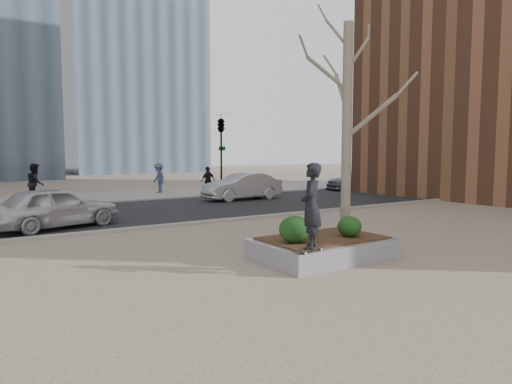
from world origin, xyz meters
TOP-DOWN VIEW (x-y plane):
  - ground at (0.00, 0.00)m, footprint 120.00×120.00m
  - street at (0.00, 10.00)m, footprint 60.00×8.00m
  - far_sidewalk at (0.00, 17.00)m, footprint 60.00×6.00m
  - planter at (1.00, 0.00)m, footprint 3.00×2.00m
  - planter_mulch at (1.00, 0.00)m, footprint 2.70×1.70m
  - sycamore_tree at (2.00, 0.30)m, footprint 2.80×2.80m
  - shrub_left at (0.08, -0.15)m, footprint 0.68×0.68m
  - shrub_middle at (0.71, 0.37)m, footprint 0.48×0.48m
  - shrub_right at (1.57, -0.27)m, footprint 0.55×0.55m
  - skateboard at (-0.10, -0.88)m, footprint 0.81×0.37m
  - skateboarder at (-0.10, -0.88)m, footprint 0.73×0.72m
  - police_car at (-3.36, 7.67)m, footprint 4.17×2.55m
  - car_silver at (6.10, 11.74)m, footprint 4.07×1.46m
  - car_third at (15.29, 12.68)m, footprint 4.45×2.87m
  - pedestrian_a at (-2.80, 15.86)m, footprint 0.86×1.02m
  - pedestrian_b at (4.02, 17.67)m, footprint 0.73×1.16m
  - pedestrian_c at (5.75, 14.76)m, footprint 0.99×0.56m
  - traffic_light_far at (6.50, 14.60)m, footprint 0.60×2.48m

SIDE VIEW (x-z plane):
  - ground at x=0.00m, z-range 0.00..0.00m
  - street at x=0.00m, z-range 0.00..0.02m
  - far_sidewalk at x=0.00m, z-range 0.00..0.02m
  - planter at x=1.00m, z-range 0.00..0.45m
  - planter_mulch at x=1.00m, z-range 0.45..0.49m
  - skateboard at x=-0.10m, z-range 0.45..0.53m
  - car_third at x=15.29m, z-range 0.02..1.22m
  - police_car at x=-3.36m, z-range 0.02..1.35m
  - car_silver at x=6.10m, z-range 0.02..1.36m
  - shrub_middle at x=0.71m, z-range 0.49..0.90m
  - shrub_right at x=1.57m, z-range 0.49..0.96m
  - shrub_left at x=0.08m, z-range 0.49..1.07m
  - pedestrian_c at x=5.75m, z-range 0.02..1.61m
  - pedestrian_b at x=4.02m, z-range 0.02..1.75m
  - pedestrian_a at x=-2.80m, z-range 0.02..1.88m
  - skateboarder at x=-0.10m, z-range 0.52..2.22m
  - traffic_light_far at x=6.50m, z-range 0.00..4.50m
  - sycamore_tree at x=2.00m, z-range 0.49..7.09m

